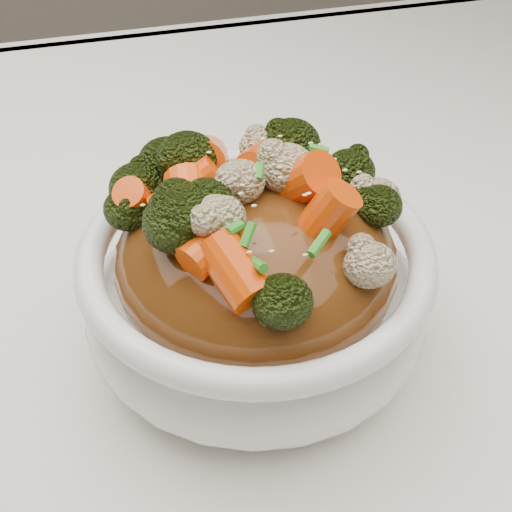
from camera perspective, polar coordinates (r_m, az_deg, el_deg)
name	(u,v)px	position (r m, az deg, el deg)	size (l,w,h in m)	color
tablecloth	(207,318)	(0.53, -3.59, -4.55)	(1.20, 0.80, 0.04)	white
bowl	(256,295)	(0.46, 0.00, -2.83)	(0.20, 0.20, 0.08)	white
sauce_base	(256,260)	(0.44, 0.00, -0.27)	(0.16, 0.16, 0.09)	#5A2F0F
carrots	(256,176)	(0.41, 0.00, 5.86)	(0.16, 0.16, 0.05)	#F24B07
broccoli	(256,177)	(0.41, 0.00, 5.75)	(0.16, 0.16, 0.04)	black
cauliflower	(256,180)	(0.41, 0.00, 5.54)	(0.16, 0.16, 0.03)	beige
scallions	(256,174)	(0.41, 0.00, 5.97)	(0.12, 0.12, 0.02)	#2F9522
sesame_seeds	(256,174)	(0.41, 0.00, 5.97)	(0.14, 0.14, 0.01)	beige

